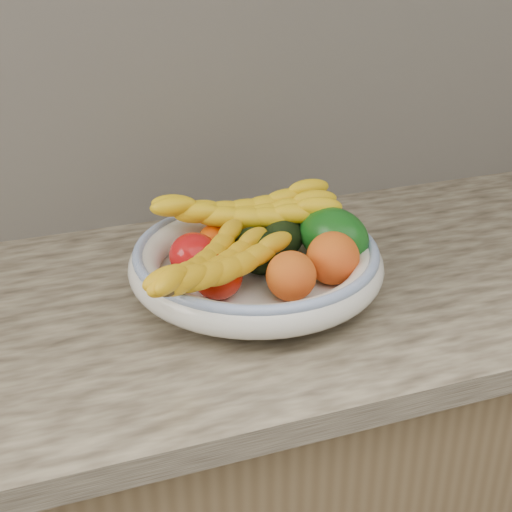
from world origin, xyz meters
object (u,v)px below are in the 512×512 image
Objects in this scene: banana_bunch_back at (245,216)px; banana_bunch_front at (213,271)px; green_mango at (333,236)px; fruit_bowl at (256,263)px.

banana_bunch_back is 1.10× the size of banana_bunch_front.
banana_bunch_back reaches higher than green_mango.
banana_bunch_front is at bearing -143.44° from fruit_bowl.
green_mango is (0.13, -0.00, 0.03)m from fruit_bowl.
green_mango reaches higher than fruit_bowl.
fruit_bowl is at bearing -1.41° from banana_bunch_front.
green_mango is at bearing -1.79° from fruit_bowl.
fruit_bowl is 3.11× the size of green_mango.
banana_bunch_back is at bearing 115.59° from green_mango.
green_mango reaches higher than banana_bunch_front.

